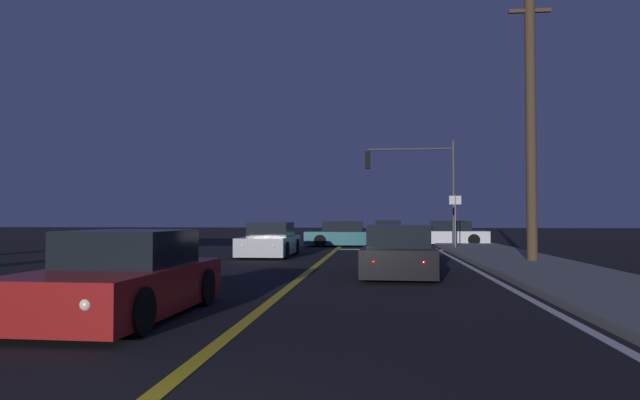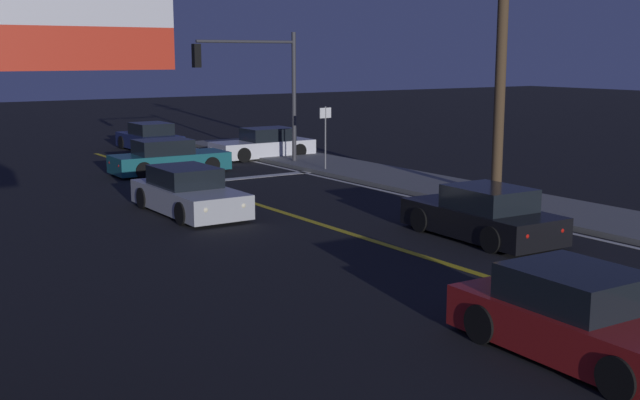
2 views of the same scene
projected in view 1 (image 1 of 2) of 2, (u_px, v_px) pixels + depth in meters
sidewalk_right at (552, 272)px, 15.40m from camera, size 3.20×46.31×0.15m
lane_line_center at (309, 272)px, 16.06m from camera, size 0.20×43.74×0.01m
lane_line_edge_right at (482, 273)px, 15.58m from camera, size 0.16×43.74×0.01m
stop_bar at (390, 249)px, 27.11m from camera, size 5.05×0.50×0.01m
car_side_waiting_teal at (347, 235)px, 30.04m from camera, size 4.55×1.93×1.34m
car_lead_oncoming_silver at (270, 241)px, 22.64m from camera, size 1.94×4.63×1.34m
car_mid_block_navy at (388, 232)px, 37.44m from camera, size 2.01×4.24×1.34m
car_far_approaching_black at (399, 254)px, 15.05m from camera, size 2.06×4.39×1.34m
car_parked_curb_white at (447, 235)px, 31.56m from camera, size 4.60×1.94×1.34m
car_distant_tail_red at (123, 279)px, 8.88m from camera, size 2.07×4.28×1.34m
traffic_signal_near_right at (420, 175)px, 29.35m from camera, size 4.62×0.28×5.48m
utility_pole_right at (531, 111)px, 18.59m from camera, size 1.61×0.34×9.74m
street_sign_corner at (455, 213)px, 26.36m from camera, size 0.56×0.09×2.59m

